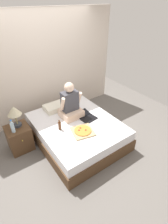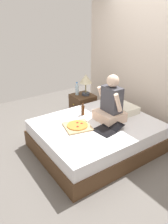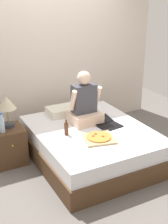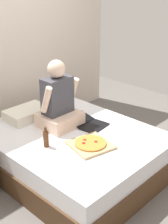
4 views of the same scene
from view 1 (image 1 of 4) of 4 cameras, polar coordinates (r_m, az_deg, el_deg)
The scene contains 11 objects.
ground_plane at distance 3.95m, azimuth -2.39°, elevation -8.87°, with size 5.81×5.81×0.00m, color #66605B.
wall_back at distance 4.34m, azimuth -12.80°, elevation 13.77°, with size 3.81×0.12×2.50m, color beige.
bed at distance 3.80m, azimuth -2.47°, elevation -6.24°, with size 1.59×1.94×0.48m.
nightstand_left at distance 3.81m, azimuth -20.33°, elevation -7.98°, with size 0.44×0.47×0.53m.
lamp_on_left_nightstand at distance 3.52m, azimuth -21.84°, elevation -0.02°, with size 0.26×0.26×0.45m.
water_bottle at distance 3.50m, azimuth -22.29°, elevation -4.62°, with size 0.07×0.07×0.28m.
pillow at distance 4.07m, azimuth -9.17°, elevation 1.66°, with size 0.52×0.34×0.12m, color silver.
person_seated at distance 3.68m, azimuth -4.47°, elevation 2.42°, with size 0.47×0.40×0.78m.
laptop at distance 3.75m, azimuth 0.96°, elevation -1.65°, with size 0.37×0.45×0.07m.
pizza_box at distance 3.38m, azimuth -0.41°, elevation -6.25°, with size 0.48×0.48×0.04m.
beer_bottle_on_bed at distance 3.43m, azimuth -7.96°, elevation -4.42°, with size 0.06×0.06×0.22m.
Camera 1 is at (-1.55, -2.46, 2.68)m, focal length 28.00 mm.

